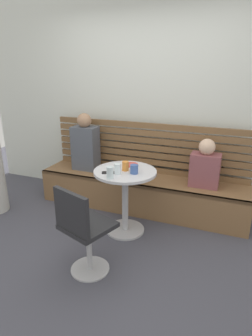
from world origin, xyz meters
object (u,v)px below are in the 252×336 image
object	(u,v)px
person_child_left	(205,166)
plate_small	(131,165)
booth_bench	(140,193)
white_chair	(83,229)
phone_on_table	(109,173)
cup_tumbler_orange	(125,166)
cafe_table	(125,189)
person_adult	(85,145)
cup_glass_tall	(110,173)
cup_water_clear	(117,169)
cup_mug_blue	(134,169)

from	to	relation	value
person_child_left	plate_small	size ratio (longest dim) A/B	3.40
booth_bench	white_chair	distance (m)	1.42
booth_bench	phone_on_table	distance (m)	0.90
plate_small	cup_tumbler_orange	bearing A→B (deg)	-86.59
booth_bench	plate_small	xyz separation A→B (m)	(0.01, -0.40, 0.52)
cafe_table	cup_tumbler_orange	xyz separation A→B (m)	(0.00, 0.00, 0.27)
plate_small	phone_on_table	world-z (taller)	plate_small
person_adult	cup_glass_tall	world-z (taller)	person_adult
person_child_left	plate_small	distance (m)	0.89
phone_on_table	booth_bench	bearing A→B (deg)	-32.87
booth_bench	cup_glass_tall	size ratio (longest dim) A/B	22.50
booth_bench	person_adult	size ratio (longest dim) A/B	3.48
person_adult	phone_on_table	world-z (taller)	person_adult
cup_water_clear	cafe_table	bearing A→B (deg)	73.53
cafe_table	person_adult	xyz separation A→B (m)	(-0.84, 0.63, 0.27)
white_chair	plate_small	size ratio (longest dim) A/B	5.00
white_chair	cup_mug_blue	bearing A→B (deg)	75.62
cup_glass_tall	plate_small	bearing A→B (deg)	83.98
booth_bench	cafe_table	world-z (taller)	cafe_table
cup_tumbler_orange	white_chair	bearing A→B (deg)	-95.35
cup_glass_tall	person_adult	bearing A→B (deg)	131.11
phone_on_table	cup_water_clear	bearing A→B (deg)	-107.63
cafe_table	booth_bench	bearing A→B (deg)	91.93
person_adult	plate_small	xyz separation A→B (m)	(0.83, -0.44, -0.04)
white_chair	cup_water_clear	xyz separation A→B (m)	(0.04, 0.69, 0.33)
cafe_table	phone_on_table	bearing A→B (deg)	-135.03
cup_mug_blue	white_chair	bearing A→B (deg)	-104.38
cup_glass_tall	cup_tumbler_orange	size ratio (longest dim) A/B	1.20
white_chair	cafe_table	bearing A→B (deg)	84.80
cafe_table	cup_mug_blue	size ratio (longest dim) A/B	7.79
cafe_table	person_child_left	xyz separation A→B (m)	(0.77, 0.62, 0.17)
white_chair	cup_water_clear	size ratio (longest dim) A/B	7.73
cafe_table	cup_water_clear	world-z (taller)	cup_water_clear
white_chair	person_adult	distance (m)	1.66
cup_tumbler_orange	plate_small	distance (m)	0.19
cup_water_clear	cup_mug_blue	size ratio (longest dim) A/B	1.16
cafe_table	person_child_left	size ratio (longest dim) A/B	1.28
person_child_left	cup_glass_tall	bearing A→B (deg)	-133.08
phone_on_table	white_chair	bearing A→B (deg)	161.13
cup_glass_tall	cup_mug_blue	xyz separation A→B (m)	(0.18, 0.21, -0.01)
cup_water_clear	cup_mug_blue	distance (m)	0.17
phone_on_table	person_child_left	bearing A→B (deg)	-74.13
cafe_table	phone_on_table	distance (m)	0.29
person_adult	cup_tumbler_orange	size ratio (longest dim) A/B	7.75
cup_tumbler_orange	plate_small	size ratio (longest dim) A/B	0.59
cup_glass_tall	phone_on_table	xyz separation A→B (m)	(-0.08, 0.13, -0.06)
booth_bench	person_adult	xyz separation A→B (m)	(-0.82, 0.04, 0.57)
person_adult	phone_on_table	distance (m)	1.04
cup_water_clear	cup_glass_tall	size ratio (longest dim) A/B	0.92
person_adult	cup_tumbler_orange	distance (m)	1.05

